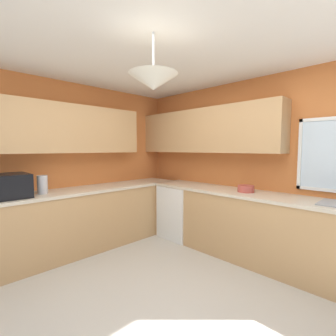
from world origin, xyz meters
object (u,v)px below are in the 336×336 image
Objects in this scene: dishwasher at (181,211)px; microwave at (12,186)px; bowl at (246,189)px; kettle at (42,185)px.

microwave is at bearing -105.70° from dishwasher.
microwave is at bearing -127.58° from bowl.
bowl is at bearing 48.34° from kettle.
kettle is at bearing -107.72° from dishwasher.
dishwasher is 2.52m from microwave.
bowl is at bearing 1.47° from dishwasher.
microwave reaches higher than bowl.
microwave is 0.35m from kettle.
dishwasher is 1.28m from bowl.
bowl is at bearing 52.42° from microwave.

